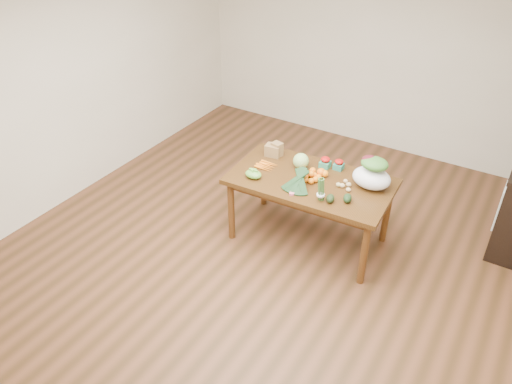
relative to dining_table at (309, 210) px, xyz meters
The scene contains 24 objects.
floor 0.74m from the dining_table, 116.49° to the right, with size 6.00×6.00×0.00m, color brown.
room_walls 1.17m from the dining_table, 116.49° to the right, with size 5.02×6.02×2.70m.
dining_table is the anchor object (origin of this frame).
dish_towel 1.88m from the dining_table, 26.31° to the left, with size 0.02×0.28×0.45m, color white.
paper_bag 0.75m from the dining_table, 158.71° to the left, with size 0.22×0.18×0.15m, color brown, non-canonical shape.
cabbage 0.52m from the dining_table, 142.94° to the left, with size 0.16×0.16×0.16m, color #A6C974.
strawberry_basket_a 0.51m from the dining_table, 86.88° to the left, with size 0.10×0.10×0.09m, color red, non-canonical shape.
strawberry_basket_b 0.55m from the dining_table, 65.47° to the left, with size 0.09×0.09×0.09m, color red, non-canonical shape.
orange_a 0.42m from the dining_table, 108.85° to the left, with size 0.07×0.07×0.07m, color orange.
orange_b 0.44m from the dining_table, 63.14° to the left, with size 0.09×0.09×0.09m, color orange.
orange_c 0.44m from the dining_table, 51.32° to the left, with size 0.07×0.07×0.07m, color #FF9A0F.
mandarin_cluster 0.42m from the dining_table, 68.63° to the right, with size 0.18×0.18×0.10m, color orange, non-canonical shape.
carrots 0.63m from the dining_table, behind, with size 0.22×0.19×0.03m, color orange, non-canonical shape.
snap_pea_bag 0.71m from the dining_table, 151.85° to the right, with size 0.17×0.13×0.08m, color #62B33C.
kale_bunch 0.52m from the dining_table, 99.88° to the right, with size 0.32×0.40×0.16m, color black, non-canonical shape.
asparagus_bundle 0.62m from the dining_table, 50.52° to the right, with size 0.08×0.08×0.25m, color #4E873E, non-canonical shape.
potato_a 0.49m from the dining_table, ahead, with size 0.05×0.04×0.04m, color tan.
potato_b 0.51m from the dining_table, ahead, with size 0.05×0.05×0.05m, color tan.
potato_c 0.55m from the dining_table, 11.06° to the left, with size 0.05×0.05×0.05m, color tan.
potato_d 0.52m from the dining_table, 20.74° to the left, with size 0.05×0.04×0.04m, color #DAB77D.
potato_e 0.56m from the dining_table, ahead, with size 0.05×0.04×0.04m, color #D7BE7C.
avocado_a 0.58m from the dining_table, 38.70° to the right, with size 0.08×0.11×0.08m, color black.
avocado_b 0.64m from the dining_table, 20.77° to the right, with size 0.08×0.11×0.08m, color black.
salad_bag 0.78m from the dining_table, 17.57° to the left, with size 0.37×0.28×0.29m, color white, non-canonical shape.
Camera 1 is at (2.01, -3.28, 3.39)m, focal length 35.00 mm.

